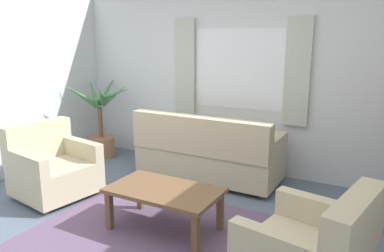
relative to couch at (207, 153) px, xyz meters
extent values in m
plane|color=slate|center=(0.17, -1.59, -0.37)|extent=(6.24, 6.24, 0.00)
cube|color=silver|center=(0.17, 0.67, 0.93)|extent=(5.32, 0.12, 2.60)
cube|color=white|center=(0.17, 0.61, 1.08)|extent=(1.30, 0.01, 1.10)
cube|color=#B2BCB2|center=(-0.66, 0.58, 1.08)|extent=(0.32, 0.06, 1.40)
cube|color=#B2BCB2|center=(1.00, 0.58, 1.08)|extent=(0.32, 0.06, 1.40)
cube|color=#604C6B|center=(0.17, -1.59, -0.36)|extent=(2.23, 1.91, 0.01)
cube|color=#BCB293|center=(0.00, 0.07, -0.12)|extent=(1.90, 0.80, 0.38)
cube|color=#BCB293|center=(0.00, -0.25, 0.31)|extent=(1.90, 0.20, 0.48)
cube|color=#BCB293|center=(0.87, 0.07, 0.19)|extent=(0.16, 0.80, 0.24)
cube|color=#BCB293|center=(-0.87, 0.07, 0.19)|extent=(0.16, 0.80, 0.24)
cylinder|color=brown|center=(0.85, 0.37, -0.34)|extent=(0.06, 0.06, 0.06)
cylinder|color=brown|center=(-0.85, 0.37, -0.34)|extent=(0.06, 0.06, 0.06)
cylinder|color=brown|center=(0.85, -0.23, -0.34)|extent=(0.06, 0.06, 0.06)
cylinder|color=brown|center=(-0.85, -0.23, -0.34)|extent=(0.06, 0.06, 0.06)
cube|color=#BCB293|center=(-1.34, -1.38, -0.13)|extent=(0.93, 0.96, 0.36)
cube|color=#BCB293|center=(-1.67, -1.33, 0.28)|extent=(0.31, 0.86, 0.46)
cube|color=#BCB293|center=(-1.40, -1.74, 0.16)|extent=(0.81, 0.25, 0.22)
cube|color=#BCB293|center=(-1.28, -1.03, 0.16)|extent=(0.81, 0.25, 0.22)
cylinder|color=brown|center=(-1.08, -1.77, -0.34)|extent=(0.05, 0.05, 0.06)
cylinder|color=brown|center=(-0.97, -1.10, -0.34)|extent=(0.05, 0.05, 0.06)
cylinder|color=brown|center=(-1.71, -1.67, -0.34)|extent=(0.05, 0.05, 0.06)
cylinder|color=brown|center=(-1.60, -1.00, -0.34)|extent=(0.05, 0.05, 0.06)
cube|color=#BCB293|center=(2.01, -1.83, 0.28)|extent=(0.33, 0.86, 0.46)
cube|color=#BCB293|center=(1.75, -1.41, 0.16)|extent=(0.81, 0.27, 0.22)
cube|color=#BCB293|center=(1.62, -2.12, 0.16)|extent=(0.81, 0.27, 0.22)
cube|color=brown|center=(0.24, -1.43, 0.05)|extent=(1.10, 0.64, 0.04)
cube|color=brown|center=(-0.25, -1.69, -0.17)|extent=(0.06, 0.06, 0.40)
cube|color=brown|center=(0.73, -1.69, -0.17)|extent=(0.06, 0.06, 0.40)
cube|color=brown|center=(-0.25, -1.17, -0.17)|extent=(0.06, 0.06, 0.40)
cube|color=brown|center=(0.73, -1.17, -0.17)|extent=(0.06, 0.06, 0.40)
cylinder|color=#9E6B4C|center=(-1.95, 0.11, -0.21)|extent=(0.42, 0.42, 0.32)
cylinder|color=brown|center=(-1.95, 0.11, 0.20)|extent=(0.07, 0.07, 0.48)
cone|color=#47894C|center=(-1.61, 0.08, 0.68)|extent=(0.69, 0.17, 0.32)
cone|color=#47894C|center=(-1.82, 0.32, 0.62)|extent=(0.29, 0.47, 0.38)
cone|color=#47894C|center=(-2.05, 0.43, 0.68)|extent=(0.24, 0.62, 0.48)
cone|color=#47894C|center=(-2.20, 0.26, 0.64)|extent=(0.49, 0.38, 0.43)
cone|color=#47894C|center=(-2.19, -0.06, 0.64)|extent=(0.46, 0.39, 0.44)
cone|color=#47894C|center=(-1.99, -0.18, 0.64)|extent=(0.15, 0.54, 0.42)
cone|color=#47894C|center=(-1.70, -0.12, 0.67)|extent=(0.49, 0.56, 0.41)
camera|label=1|loc=(2.17, -4.38, 1.54)|focal=35.71mm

